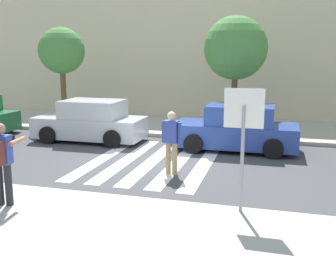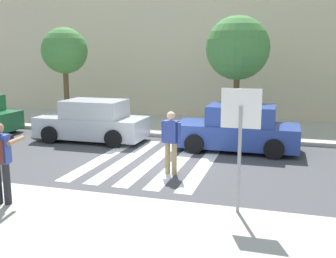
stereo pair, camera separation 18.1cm
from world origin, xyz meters
The scene contains 15 objects.
ground_plane centered at (0.00, 0.00, 0.00)m, with size 120.00×120.00×0.00m, color #424244.
sidewalk_far centered at (0.00, 6.00, 0.07)m, with size 60.00×4.80×0.14m, color #B2AD9E.
building_facade_far centered at (0.00, 10.40, 3.33)m, with size 56.00×4.00×6.66m, color beige.
crosswalk_stripe_0 centered at (-1.60, 0.20, 0.00)m, with size 0.44×5.20×0.01m, color silver.
crosswalk_stripe_1 centered at (-0.80, 0.20, 0.00)m, with size 0.44×5.20×0.01m, color silver.
crosswalk_stripe_2 centered at (0.00, 0.20, 0.00)m, with size 0.44×5.20×0.01m, color silver.
crosswalk_stripe_3 centered at (0.80, 0.20, 0.00)m, with size 0.44×5.20×0.01m, color silver.
crosswalk_stripe_4 centered at (1.60, 0.20, 0.00)m, with size 0.44×5.20×0.01m, color silver.
stop_sign centered at (2.99, -3.41, 1.92)m, with size 0.76×0.08×2.45m.
photographer_with_backpack centered at (-1.76, -4.40, 1.17)m, with size 0.66×0.89×1.72m.
pedestrian_crossing centered at (0.90, -0.95, 0.97)m, with size 0.57×0.32×1.72m.
parked_car_silver centered at (-3.10, 2.30, 0.73)m, with size 4.10×1.92×1.55m.
parked_car_blue centered at (2.33, 2.30, 0.73)m, with size 4.10×1.92×1.55m.
street_tree_west centered at (-5.77, 5.01, 3.36)m, with size 2.05×2.05×4.28m.
street_tree_center centered at (1.92, 5.13, 3.46)m, with size 2.53×2.53×4.60m.
Camera 1 is at (3.56, -10.94, 3.22)m, focal length 42.00 mm.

